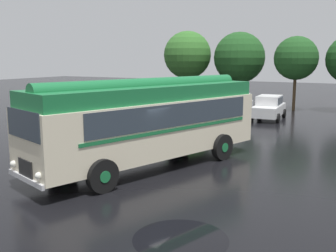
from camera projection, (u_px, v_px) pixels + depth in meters
ground_plane at (145, 168)px, 15.31m from camera, size 120.00×120.00×0.00m
vintage_bus at (149, 119)px, 15.22m from camera, size 5.50×10.35×3.49m
car_near_left at (237, 105)px, 29.00m from camera, size 2.29×4.35×1.66m
car_mid_left at (269, 107)px, 27.43m from camera, size 2.15×4.29×1.66m
tree_far_left at (188, 55)px, 37.03m from camera, size 4.46×4.46×6.78m
tree_left_of_centre at (238, 57)px, 35.20m from camera, size 4.55×4.55×6.57m
tree_centre at (295, 58)px, 31.88m from camera, size 3.52×3.52×6.01m
puddle_patch at (181, 239)px, 9.29m from camera, size 2.29×2.29×0.01m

